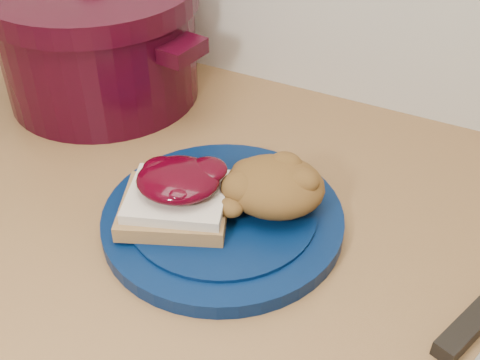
% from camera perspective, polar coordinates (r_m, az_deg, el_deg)
% --- Properties ---
extents(plate, '(0.32, 0.32, 0.02)m').
position_cam_1_polar(plate, '(0.63, -1.63, -3.71)').
color(plate, '#041639').
rests_on(plate, wood_countertop).
extents(sandwich, '(0.14, 0.13, 0.05)m').
position_cam_1_polar(sandwich, '(0.61, -6.03, -1.38)').
color(sandwich, olive).
rests_on(sandwich, plate).
extents(stuffing_mound, '(0.12, 0.12, 0.05)m').
position_cam_1_polar(stuffing_mound, '(0.61, 3.32, -0.60)').
color(stuffing_mound, brown).
rests_on(stuffing_mound, plate).
extents(dutch_oven, '(0.33, 0.30, 0.18)m').
position_cam_1_polar(dutch_oven, '(0.85, -13.24, 12.75)').
color(dutch_oven, black).
rests_on(dutch_oven, wood_countertop).
extents(pepper_grinder, '(0.06, 0.06, 0.14)m').
position_cam_1_polar(pepper_grinder, '(0.89, -10.81, 13.70)').
color(pepper_grinder, black).
rests_on(pepper_grinder, wood_countertop).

